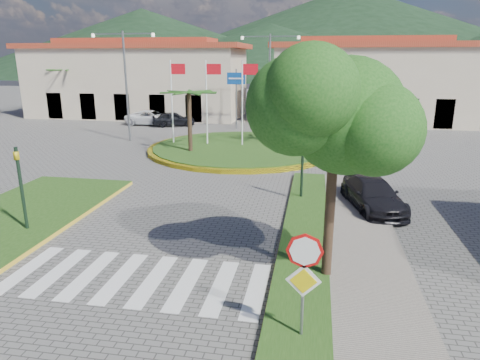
% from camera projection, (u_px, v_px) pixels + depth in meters
% --- Properties ---
extents(sidewalk_right, '(4.00, 28.00, 0.15)m').
position_uv_depth(sidewalk_right, '(351.00, 343.00, 9.49)').
color(sidewalk_right, gray).
rests_on(sidewalk_right, ground).
extents(verge_right, '(1.60, 28.00, 0.18)m').
position_uv_depth(verge_right, '(296.00, 337.00, 9.69)').
color(verge_right, '#204614').
rests_on(verge_right, ground).
extents(crosswalk, '(8.00, 3.00, 0.01)m').
position_uv_depth(crosswalk, '(134.00, 278.00, 12.41)').
color(crosswalk, silver).
rests_on(crosswalk, ground).
extents(roundabout_island, '(12.70, 12.70, 6.00)m').
position_uv_depth(roundabout_island, '(241.00, 148.00, 29.39)').
color(roundabout_island, yellow).
rests_on(roundabout_island, ground).
extents(stop_sign, '(0.80, 0.11, 2.65)m').
position_uv_depth(stop_sign, '(304.00, 270.00, 9.16)').
color(stop_sign, slate).
rests_on(stop_sign, ground).
extents(deciduous_tree, '(3.60, 3.60, 6.80)m').
position_uv_depth(deciduous_tree, '(337.00, 98.00, 11.00)').
color(deciduous_tree, black).
rests_on(deciduous_tree, ground).
extents(traffic_light_left, '(0.15, 0.18, 3.20)m').
position_uv_depth(traffic_light_left, '(21.00, 182.00, 15.12)').
color(traffic_light_left, black).
rests_on(traffic_light_left, ground).
extents(traffic_light_right, '(0.15, 0.18, 3.20)m').
position_uv_depth(traffic_light_right, '(303.00, 158.00, 18.68)').
color(traffic_light_right, black).
rests_on(traffic_light_right, ground).
extents(traffic_light_far, '(0.18, 0.15, 3.20)m').
position_uv_depth(traffic_light_far, '(358.00, 117.00, 31.34)').
color(traffic_light_far, black).
rests_on(traffic_light_far, ground).
extents(direction_sign_west, '(1.60, 0.14, 5.20)m').
position_uv_depth(direction_sign_west, '(236.00, 89.00, 37.28)').
color(direction_sign_west, slate).
rests_on(direction_sign_west, ground).
extents(direction_sign_east, '(1.60, 0.14, 5.20)m').
position_uv_depth(direction_sign_east, '(294.00, 89.00, 36.44)').
color(direction_sign_east, slate).
rests_on(direction_sign_east, ground).
extents(street_lamp_centre, '(4.80, 0.16, 8.00)m').
position_uv_depth(street_lamp_centre, '(269.00, 78.00, 35.59)').
color(street_lamp_centre, slate).
rests_on(street_lamp_centre, ground).
extents(street_lamp_west, '(4.80, 0.16, 8.00)m').
position_uv_depth(street_lamp_west, '(126.00, 81.00, 31.60)').
color(street_lamp_west, slate).
rests_on(street_lamp_west, ground).
extents(building_left, '(23.32, 9.54, 8.05)m').
position_uv_depth(building_left, '(138.00, 79.00, 45.85)').
color(building_left, beige).
rests_on(building_left, ground).
extents(building_right, '(19.08, 9.54, 8.05)m').
position_uv_depth(building_right, '(370.00, 81.00, 41.81)').
color(building_right, beige).
rests_on(building_right, ground).
extents(hill_far_west, '(140.00, 140.00, 22.00)m').
position_uv_depth(hill_far_west, '(143.00, 42.00, 147.28)').
color(hill_far_west, black).
rests_on(hill_far_west, ground).
extents(hill_far_mid, '(180.00, 180.00, 30.00)m').
position_uv_depth(hill_far_mid, '(349.00, 31.00, 153.29)').
color(hill_far_mid, black).
rests_on(hill_far_mid, ground).
extents(hill_near_back, '(110.00, 110.00, 16.00)m').
position_uv_depth(hill_near_back, '(270.00, 51.00, 131.07)').
color(hill_near_back, black).
rests_on(hill_near_back, ground).
extents(white_van, '(4.84, 2.25, 1.34)m').
position_uv_depth(white_van, '(152.00, 118.00, 40.34)').
color(white_van, white).
rests_on(white_van, ground).
extents(car_dark_a, '(4.23, 2.92, 1.34)m').
position_uv_depth(car_dark_a, '(174.00, 119.00, 39.59)').
color(car_dark_a, black).
rests_on(car_dark_a, ground).
extents(car_dark_b, '(4.26, 2.44, 1.33)m').
position_uv_depth(car_dark_b, '(324.00, 117.00, 41.17)').
color(car_dark_b, black).
rests_on(car_dark_b, ground).
extents(car_side_right, '(2.81, 4.70, 1.28)m').
position_uv_depth(car_side_right, '(373.00, 194.00, 17.94)').
color(car_side_right, black).
rests_on(car_side_right, ground).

